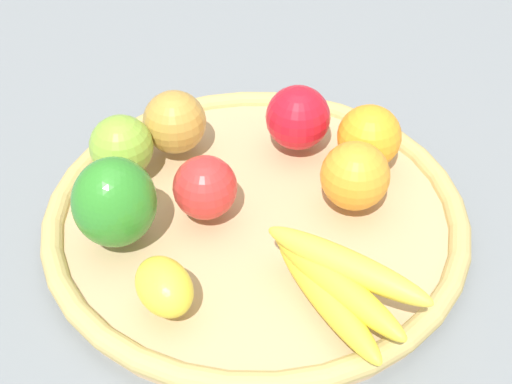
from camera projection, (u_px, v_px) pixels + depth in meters
ground_plane at (256, 228)px, 0.81m from camera, size 2.40×2.40×0.00m
basket at (256, 218)px, 0.80m from camera, size 0.45×0.45×0.03m
orange_0 at (355, 176)px, 0.77m from camera, size 0.08×0.08×0.07m
apple_0 at (298, 118)px, 0.85m from camera, size 0.10×0.10×0.07m
banana_bunch at (337, 282)px, 0.68m from camera, size 0.15×0.16×0.05m
apple_2 at (121, 147)px, 0.81m from camera, size 0.07×0.07×0.07m
bell_pepper at (115, 202)px, 0.72m from camera, size 0.11×0.11×0.10m
lemon_0 at (164, 287)px, 0.67m from camera, size 0.08×0.08×0.05m
apple_3 at (175, 122)px, 0.84m from camera, size 0.09×0.09×0.07m
orange_1 at (369, 137)px, 0.82m from camera, size 0.10×0.10×0.07m
apple_1 at (205, 187)px, 0.76m from camera, size 0.08×0.08×0.07m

